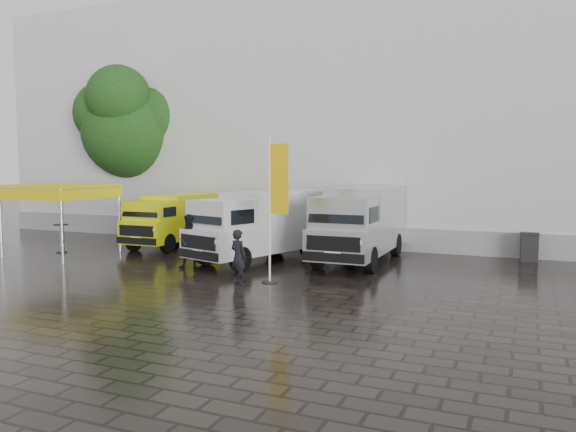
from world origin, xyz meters
name	(u,v)px	position (x,y,z in m)	size (l,w,h in m)	color
ground	(275,282)	(0.00, 0.00, 0.00)	(120.00, 120.00, 0.00)	black
exhibition_hall	(429,123)	(2.00, 16.00, 6.00)	(44.00, 16.00, 12.00)	silver
hall_plinth	(395,239)	(2.00, 7.95, 0.50)	(44.00, 0.15, 1.00)	gray
van_yellow	(172,221)	(-7.40, 5.14, 1.17)	(1.95, 5.07, 2.34)	#D2DC0B
van_white	(260,226)	(-2.13, 3.32, 1.32)	(2.04, 6.11, 2.65)	silver
van_silver	(360,225)	(1.39, 4.70, 1.40)	(2.15, 6.46, 2.80)	#AFB2B4
canopy_tent	(60,189)	(-10.25, 1.45, 2.71)	(3.38, 3.38, 2.88)	silver
flagpole	(275,204)	(0.05, -0.11, 2.46)	(0.88, 0.50, 4.47)	black
tree	(130,125)	(-12.36, 8.56, 5.78)	(5.02, 5.02, 9.01)	black
cocktail_table	(61,238)	(-10.75, 1.93, 0.60)	(0.60, 0.60, 1.19)	black
wheelie_bin	(529,247)	(7.29, 7.36, 0.55)	(0.66, 0.66, 1.10)	black
person_front	(238,257)	(-0.87, -0.77, 0.85)	(0.62, 0.40, 1.69)	black
person_tent	(191,242)	(-3.62, 0.86, 0.97)	(0.94, 0.73, 1.94)	black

